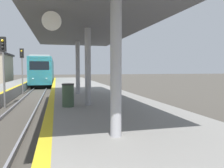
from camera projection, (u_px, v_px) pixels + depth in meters
train at (44, 71)px, 35.74m from camera, size 2.78×20.96×4.20m
signal_mid at (3, 58)px, 13.51m from camera, size 0.36×0.31×4.43m
signal_far at (22, 62)px, 21.12m from camera, size 0.36×0.31×4.43m
station_canopy at (88, 28)px, 9.32m from camera, size 4.79×13.77×3.52m
trash_bin at (68, 95)px, 9.12m from camera, size 0.51×0.51×0.97m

